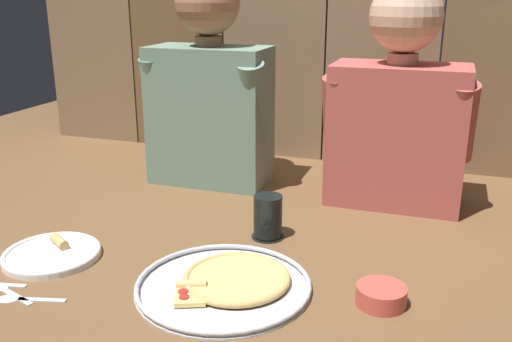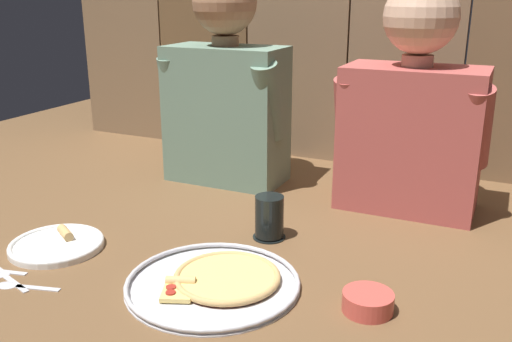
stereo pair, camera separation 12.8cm
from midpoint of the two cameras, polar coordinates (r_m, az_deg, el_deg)
ground_plane at (r=1.26m, az=0.87°, el=-9.11°), size 3.20×3.20×0.00m
pizza_tray at (r=1.16m, az=-0.77°, el=-11.17°), size 0.36×0.36×0.03m
dinner_plate at (r=1.37m, az=-17.07°, el=-7.19°), size 0.22×0.22×0.03m
drinking_glass at (r=1.35m, az=4.08°, el=-4.79°), size 0.08×0.08×0.11m
dipping_bowl at (r=1.11m, az=14.64°, el=-12.73°), size 0.10×0.10×0.04m
table_knife at (r=1.27m, az=-21.20°, el=-10.20°), size 0.15×0.06×0.01m
table_spoon at (r=1.23m, az=-20.43°, el=-10.86°), size 0.14×0.06×0.01m
diner_left at (r=1.71m, az=-0.92°, el=8.97°), size 0.39×0.21×0.64m
diner_right at (r=1.55m, az=18.01°, el=6.46°), size 0.40×0.21×0.61m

